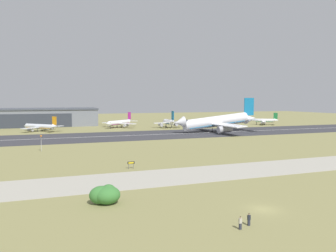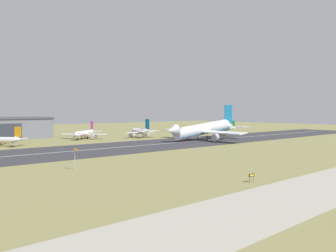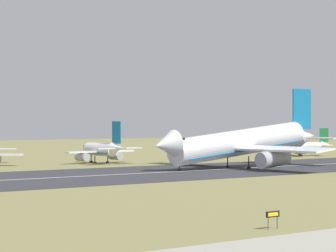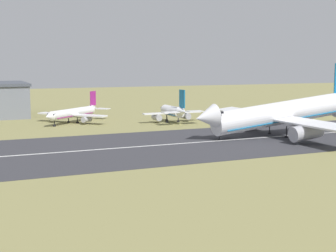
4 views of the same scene
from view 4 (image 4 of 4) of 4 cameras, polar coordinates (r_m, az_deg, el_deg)
ground_plane at (r=46.97m, az=2.51°, el=-14.69°), size 620.68×620.68×0.00m
runway_strip at (r=97.58m, az=-11.54°, el=-3.07°), size 380.68×40.97×0.06m
runway_centreline at (r=97.57m, az=-11.54°, el=-3.05°), size 342.61×0.70×0.01m
airplane_landing at (r=119.32m, az=13.54°, el=1.42°), size 48.66×50.84×18.00m
airplane_parked_centre at (r=142.94m, az=0.59°, el=1.77°), size 19.00×17.70×10.34m
airplane_parked_far_east at (r=144.79m, az=-11.48°, el=1.55°), size 23.38×22.76×9.07m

